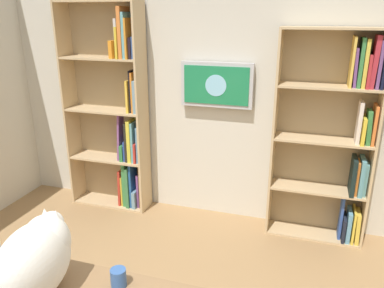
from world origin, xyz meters
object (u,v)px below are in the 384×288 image
Objects in this scene: bookshelf_left at (336,139)px; wall_mounted_tv at (217,85)px; coffee_mug at (118,278)px; cat at (37,256)px; bookshelf_right at (117,116)px.

wall_mounted_tv is (1.14, -0.08, 0.42)m from bookshelf_left.
wall_mounted_tv is 2.28m from coffee_mug.
bookshelf_left is at bearing -122.29° from cat.
coffee_mug is (1.09, 2.11, -0.17)m from bookshelf_left.
wall_mounted_tv reaches higher than cat.
cat is at bearing 57.71° from bookshelf_left.
wall_mounted_tv is 1.25× the size of cat.
bookshelf_left reaches higher than wall_mounted_tv.
bookshelf_right reaches higher than cat.
wall_mounted_tv is at bearing -88.71° from coffee_mug.
wall_mounted_tv is 7.43× the size of coffee_mug.
bookshelf_right is 22.88× the size of coffee_mug.
bookshelf_right reaches higher than coffee_mug.
wall_mounted_tv is at bearing -97.04° from cat.
bookshelf_right is at bearing -71.08° from cat.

